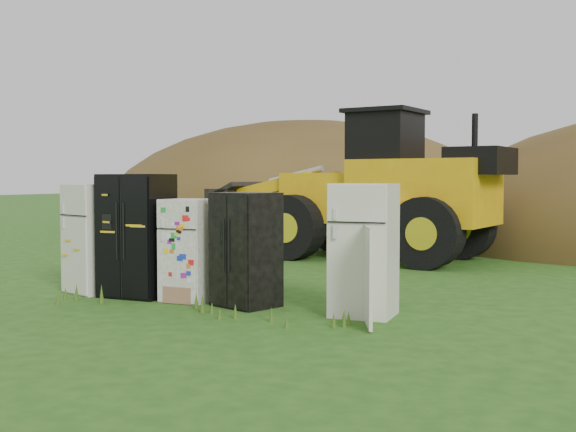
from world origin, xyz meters
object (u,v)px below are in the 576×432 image
fridge_black_side (137,235)px  fridge_open_door (364,250)px  fridge_leftmost (95,238)px  wheel_loader (351,185)px  fridge_dark_mid (246,250)px  fridge_sticker (188,250)px

fridge_black_side → fridge_open_door: bearing=-2.4°
fridge_leftmost → wheel_loader: size_ratio=0.25×
fridge_dark_mid → fridge_open_door: bearing=20.3°
wheel_loader → fridge_leftmost: bearing=-99.9°
fridge_black_side → fridge_dark_mid: fridge_black_side is taller
fridge_leftmost → wheel_loader: 7.18m
fridge_dark_mid → fridge_black_side: bearing=-162.7°
fridge_dark_mid → fridge_open_door: 1.84m
fridge_black_side → fridge_open_door: 3.88m
fridge_dark_mid → wheel_loader: wheel_loader is taller
fridge_black_side → fridge_sticker: size_ratio=1.24×
fridge_open_door → fridge_dark_mid: bearing=177.3°
fridge_black_side → fridge_open_door: size_ratio=1.08×
fridge_sticker → fridge_open_door: size_ratio=0.86×
fridge_open_door → wheel_loader: size_ratio=0.25×
fridge_sticker → fridge_black_side: bearing=176.3°
fridge_leftmost → fridge_black_side: (0.89, -0.03, 0.08)m
fridge_black_side → fridge_leftmost: bearing=175.4°
fridge_leftmost → wheel_loader: wheel_loader is taller
fridge_dark_mid → wheel_loader: size_ratio=0.23×
fridge_leftmost → fridge_dark_mid: 2.94m
fridge_black_side → fridge_dark_mid: 2.05m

